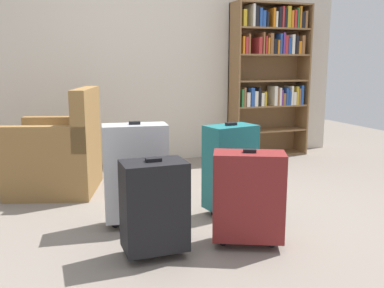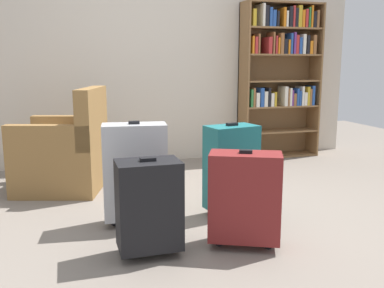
% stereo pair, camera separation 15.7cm
% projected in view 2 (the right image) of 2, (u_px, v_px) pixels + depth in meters
% --- Properties ---
extents(ground_plane, '(8.56, 8.56, 0.00)m').
position_uv_depth(ground_plane, '(207.00, 220.00, 3.05)').
color(ground_plane, slate).
extents(back_wall, '(4.89, 0.10, 2.60)m').
position_uv_depth(back_wall, '(149.00, 45.00, 4.69)').
color(back_wall, beige).
rests_on(back_wall, ground).
extents(bookshelf, '(0.94, 0.29, 1.78)m').
position_uv_depth(bookshelf, '(280.00, 69.00, 4.99)').
color(bookshelf, brown).
rests_on(bookshelf, ground).
extents(armchair, '(0.88, 0.88, 0.90)m').
position_uv_depth(armchair, '(66.00, 154.00, 3.77)').
color(armchair, olive).
rests_on(armchair, ground).
extents(mug, '(0.12, 0.08, 0.10)m').
position_uv_depth(mug, '(133.00, 185.00, 3.77)').
color(mug, white).
rests_on(mug, ground).
extents(suitcase_dark_red, '(0.48, 0.37, 0.61)m').
position_uv_depth(suitcase_dark_red, '(245.00, 197.00, 2.56)').
color(suitcase_dark_red, maroon).
rests_on(suitcase_dark_red, ground).
extents(suitcase_black, '(0.36, 0.24, 0.59)m').
position_uv_depth(suitcase_black, '(149.00, 205.00, 2.45)').
color(suitcase_black, black).
rests_on(suitcase_black, ground).
extents(suitcase_silver, '(0.45, 0.26, 0.73)m').
position_uv_depth(suitcase_silver, '(135.00, 172.00, 2.92)').
color(suitcase_silver, '#B7BABF').
rests_on(suitcase_silver, ground).
extents(suitcase_teal, '(0.40, 0.29, 0.69)m').
position_uv_depth(suitcase_teal, '(231.00, 167.00, 3.12)').
color(suitcase_teal, '#19666B').
rests_on(suitcase_teal, ground).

